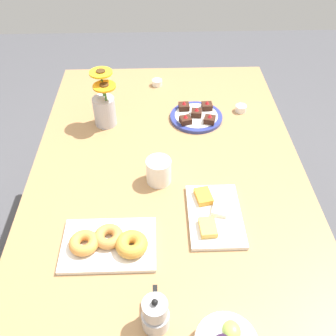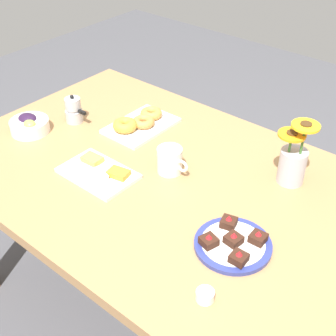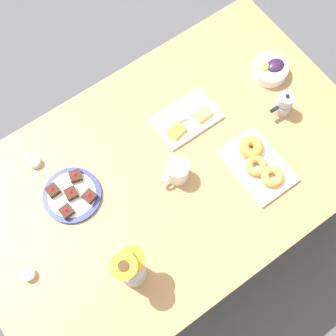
{
  "view_description": "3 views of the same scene",
  "coord_description": "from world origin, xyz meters",
  "px_view_note": "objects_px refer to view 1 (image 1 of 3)",
  "views": [
    {
      "loc": [
        -0.96,
        0.03,
        1.68
      ],
      "look_at": [
        0.0,
        0.0,
        0.78
      ],
      "focal_mm": 40.0,
      "sensor_mm": 36.0,
      "label": 1
    },
    {
      "loc": [
        0.82,
        -0.98,
        1.71
      ],
      "look_at": [
        0.0,
        0.0,
        0.78
      ],
      "focal_mm": 50.0,
      "sensor_mm": 36.0,
      "label": 2
    },
    {
      "loc": [
        0.39,
        0.54,
        2.43
      ],
      "look_at": [
        0.0,
        0.0,
        0.78
      ],
      "focal_mm": 50.0,
      "sensor_mm": 36.0,
      "label": 3
    }
  ],
  "objects_px": {
    "coffee_mug": "(159,170)",
    "jam_cup_honey": "(241,108)",
    "flower_vase": "(104,107)",
    "moka_pot": "(155,314)",
    "cheese_platter": "(214,214)",
    "jam_cup_berry": "(157,82)",
    "croissant_platter": "(110,243)",
    "dessert_plate": "(196,116)",
    "dining_table": "(168,192)"
  },
  "relations": [
    {
      "from": "coffee_mug",
      "to": "jam_cup_honey",
      "type": "height_order",
      "value": "coffee_mug"
    },
    {
      "from": "jam_cup_berry",
      "to": "flower_vase",
      "type": "bearing_deg",
      "value": 144.47
    },
    {
      "from": "coffee_mug",
      "to": "jam_cup_honey",
      "type": "relative_size",
      "value": 2.55
    },
    {
      "from": "dining_table",
      "to": "dessert_plate",
      "type": "distance_m",
      "value": 0.39
    },
    {
      "from": "jam_cup_berry",
      "to": "jam_cup_honey",
      "type": "bearing_deg",
      "value": -122.51
    },
    {
      "from": "cheese_platter",
      "to": "coffee_mug",
      "type": "bearing_deg",
      "value": 45.05
    },
    {
      "from": "dessert_plate",
      "to": "moka_pot",
      "type": "height_order",
      "value": "moka_pot"
    },
    {
      "from": "flower_vase",
      "to": "jam_cup_berry",
      "type": "bearing_deg",
      "value": -35.53
    },
    {
      "from": "croissant_platter",
      "to": "moka_pot",
      "type": "bearing_deg",
      "value": -150.59
    },
    {
      "from": "dining_table",
      "to": "jam_cup_berry",
      "type": "distance_m",
      "value": 0.64
    },
    {
      "from": "jam_cup_honey",
      "to": "cheese_platter",
      "type": "bearing_deg",
      "value": 162.03
    },
    {
      "from": "flower_vase",
      "to": "cheese_platter",
      "type": "bearing_deg",
      "value": -143.2
    },
    {
      "from": "jam_cup_honey",
      "to": "coffee_mug",
      "type": "bearing_deg",
      "value": 138.91
    },
    {
      "from": "dessert_plate",
      "to": "jam_cup_berry",
      "type": "bearing_deg",
      "value": 30.36
    },
    {
      "from": "jam_cup_berry",
      "to": "dessert_plate",
      "type": "xyz_separation_m",
      "value": [
        -0.28,
        -0.16,
        -0.0
      ]
    },
    {
      "from": "dining_table",
      "to": "jam_cup_berry",
      "type": "bearing_deg",
      "value": 2.89
    },
    {
      "from": "jam_cup_honey",
      "to": "moka_pot",
      "type": "relative_size",
      "value": 0.4
    },
    {
      "from": "cheese_platter",
      "to": "croissant_platter",
      "type": "bearing_deg",
      "value": 108.5
    },
    {
      "from": "coffee_mug",
      "to": "dessert_plate",
      "type": "xyz_separation_m",
      "value": [
        0.37,
        -0.17,
        -0.04
      ]
    },
    {
      "from": "dining_table",
      "to": "dessert_plate",
      "type": "xyz_separation_m",
      "value": [
        0.35,
        -0.13,
        0.1
      ]
    },
    {
      "from": "coffee_mug",
      "to": "jam_cup_honey",
      "type": "distance_m",
      "value": 0.56
    },
    {
      "from": "cheese_platter",
      "to": "flower_vase",
      "type": "xyz_separation_m",
      "value": [
        0.52,
        0.39,
        0.07
      ]
    },
    {
      "from": "cheese_platter",
      "to": "dessert_plate",
      "type": "xyz_separation_m",
      "value": [
        0.54,
        0.01,
        0.0
      ]
    },
    {
      "from": "dining_table",
      "to": "dessert_plate",
      "type": "relative_size",
      "value": 7.17
    },
    {
      "from": "dining_table",
      "to": "coffee_mug",
      "type": "distance_m",
      "value": 0.14
    },
    {
      "from": "jam_cup_honey",
      "to": "dessert_plate",
      "type": "bearing_deg",
      "value": 103.54
    },
    {
      "from": "dessert_plate",
      "to": "flower_vase",
      "type": "height_order",
      "value": "flower_vase"
    },
    {
      "from": "cheese_platter",
      "to": "moka_pot",
      "type": "xyz_separation_m",
      "value": [
        -0.34,
        0.19,
        0.04
      ]
    },
    {
      "from": "dessert_plate",
      "to": "flower_vase",
      "type": "relative_size",
      "value": 0.95
    },
    {
      "from": "jam_cup_honey",
      "to": "dessert_plate",
      "type": "relative_size",
      "value": 0.22
    },
    {
      "from": "flower_vase",
      "to": "dessert_plate",
      "type": "bearing_deg",
      "value": -86.48
    },
    {
      "from": "dining_table",
      "to": "jam_cup_honey",
      "type": "height_order",
      "value": "jam_cup_honey"
    },
    {
      "from": "cheese_platter",
      "to": "jam_cup_berry",
      "type": "distance_m",
      "value": 0.84
    },
    {
      "from": "cheese_platter",
      "to": "jam_cup_honey",
      "type": "relative_size",
      "value": 5.42
    },
    {
      "from": "moka_pot",
      "to": "dessert_plate",
      "type": "bearing_deg",
      "value": -11.51
    },
    {
      "from": "flower_vase",
      "to": "moka_pot",
      "type": "bearing_deg",
      "value": -166.96
    },
    {
      "from": "coffee_mug",
      "to": "dessert_plate",
      "type": "relative_size",
      "value": 0.55
    },
    {
      "from": "croissant_platter",
      "to": "jam_cup_honey",
      "type": "bearing_deg",
      "value": -36.31
    },
    {
      "from": "coffee_mug",
      "to": "jam_cup_berry",
      "type": "xyz_separation_m",
      "value": [
        0.65,
        -0.0,
        -0.03
      ]
    },
    {
      "from": "dining_table",
      "to": "cheese_platter",
      "type": "relative_size",
      "value": 6.15
    },
    {
      "from": "croissant_platter",
      "to": "flower_vase",
      "type": "height_order",
      "value": "flower_vase"
    },
    {
      "from": "jam_cup_honey",
      "to": "moka_pot",
      "type": "xyz_separation_m",
      "value": [
        -0.94,
        0.38,
        0.03
      ]
    },
    {
      "from": "flower_vase",
      "to": "moka_pot",
      "type": "distance_m",
      "value": 0.89
    },
    {
      "from": "jam_cup_honey",
      "to": "moka_pot",
      "type": "distance_m",
      "value": 1.01
    },
    {
      "from": "croissant_platter",
      "to": "cheese_platter",
      "type": "bearing_deg",
      "value": -71.5
    },
    {
      "from": "coffee_mug",
      "to": "dessert_plate",
      "type": "bearing_deg",
      "value": -24.03
    },
    {
      "from": "coffee_mug",
      "to": "flower_vase",
      "type": "xyz_separation_m",
      "value": [
        0.35,
        0.22,
        0.03
      ]
    },
    {
      "from": "jam_cup_berry",
      "to": "flower_vase",
      "type": "xyz_separation_m",
      "value": [
        -0.3,
        0.22,
        0.07
      ]
    },
    {
      "from": "coffee_mug",
      "to": "cheese_platter",
      "type": "height_order",
      "value": "coffee_mug"
    },
    {
      "from": "dining_table",
      "to": "coffee_mug",
      "type": "xyz_separation_m",
      "value": [
        -0.02,
        0.03,
        0.13
      ]
    }
  ]
}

